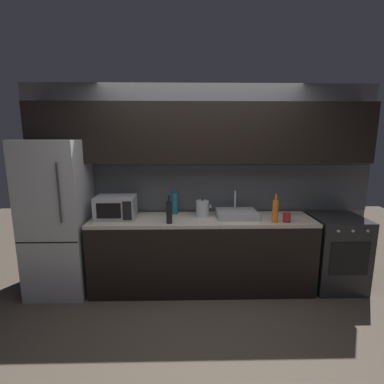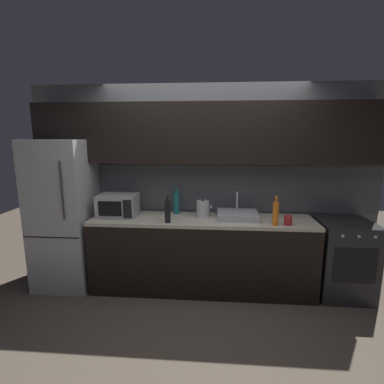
% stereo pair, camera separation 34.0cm
% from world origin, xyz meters
% --- Properties ---
extents(ground_plane, '(10.00, 10.00, 0.00)m').
position_xyz_m(ground_plane, '(0.00, 0.00, 0.00)').
color(ground_plane, '#4C4238').
extents(back_wall, '(4.39, 0.44, 2.50)m').
position_xyz_m(back_wall, '(0.00, 1.20, 1.55)').
color(back_wall, slate).
rests_on(back_wall, ground).
extents(counter_run, '(2.65, 0.60, 0.90)m').
position_xyz_m(counter_run, '(0.00, 0.90, 0.45)').
color(counter_run, black).
rests_on(counter_run, ground).
extents(refrigerator, '(0.68, 0.69, 1.83)m').
position_xyz_m(refrigerator, '(-1.70, 0.90, 0.91)').
color(refrigerator, '#ADAFB5').
rests_on(refrigerator, ground).
extents(oven_range, '(0.60, 0.62, 0.90)m').
position_xyz_m(oven_range, '(1.67, 0.90, 0.45)').
color(oven_range, '#232326').
rests_on(oven_range, ground).
extents(microwave, '(0.46, 0.35, 0.27)m').
position_xyz_m(microwave, '(-1.02, 0.92, 1.04)').
color(microwave, '#A8AAAF').
rests_on(microwave, counter_run).
extents(sink_basin, '(0.48, 0.38, 0.30)m').
position_xyz_m(sink_basin, '(0.42, 0.93, 0.94)').
color(sink_basin, '#ADAFB5').
rests_on(sink_basin, counter_run).
extents(kettle, '(0.19, 0.15, 0.22)m').
position_xyz_m(kettle, '(0.01, 0.96, 1.00)').
color(kettle, '#B7BABF').
rests_on(kettle, counter_run).
extents(wine_bottle_orange, '(0.07, 0.07, 0.33)m').
position_xyz_m(wine_bottle_orange, '(0.82, 0.70, 1.04)').
color(wine_bottle_orange, orange).
rests_on(wine_bottle_orange, counter_run).
extents(wine_bottle_teal, '(0.08, 0.08, 0.34)m').
position_xyz_m(wine_bottle_teal, '(-0.33, 1.10, 1.04)').
color(wine_bottle_teal, '#19666B').
rests_on(wine_bottle_teal, counter_run).
extents(wine_bottle_dark, '(0.07, 0.07, 0.32)m').
position_xyz_m(wine_bottle_dark, '(-0.38, 0.70, 1.03)').
color(wine_bottle_dark, black).
rests_on(wine_bottle_dark, counter_run).
extents(mug_red, '(0.08, 0.08, 0.11)m').
position_xyz_m(mug_red, '(0.96, 0.71, 0.95)').
color(mug_red, '#A82323').
rests_on(mug_red, counter_run).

